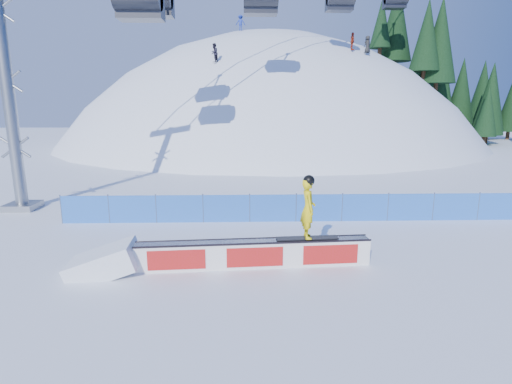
{
  "coord_description": "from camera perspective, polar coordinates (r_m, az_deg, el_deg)",
  "views": [
    {
      "loc": [
        -3.22,
        -12.09,
        4.94
      ],
      "look_at": [
        -2.82,
        1.43,
        1.99
      ],
      "focal_mm": 28.0,
      "sensor_mm": 36.0,
      "label": 1
    }
  ],
  "objects": [
    {
      "name": "ground",
      "position": [
        13.45,
        12.45,
        -9.55
      ],
      "size": [
        160.0,
        160.0,
        0.0
      ],
      "primitive_type": "plane",
      "color": "white",
      "rests_on": "ground"
    },
    {
      "name": "snow_hill",
      "position": [
        58.85,
        1.61,
        -10.65
      ],
      "size": [
        64.0,
        64.0,
        64.0
      ],
      "color": "white",
      "rests_on": "ground"
    },
    {
      "name": "treeline",
      "position": [
        59.51,
        27.79,
        14.86
      ],
      "size": [
        24.88,
        12.78,
        19.86
      ],
      "color": "#372416",
      "rests_on": "ground"
    },
    {
      "name": "safety_fence",
      "position": [
        17.45,
        9.0,
        -2.25
      ],
      "size": [
        22.05,
        0.05,
        1.3
      ],
      "color": "blue",
      "rests_on": "ground"
    },
    {
      "name": "rail_box",
      "position": [
        12.52,
        -0.26,
        -8.82
      ],
      "size": [
        7.28,
        0.98,
        0.87
      ],
      "rotation": [
        0.0,
        0.0,
        0.07
      ],
      "color": "white",
      "rests_on": "ground"
    },
    {
      "name": "snow_ramp",
      "position": [
        13.11,
        -20.8,
        -10.68
      ],
      "size": [
        2.2,
        1.46,
        1.32
      ],
      "primitive_type": null,
      "rotation": [
        0.0,
        -0.31,
        0.07
      ],
      "color": "white",
      "rests_on": "ground"
    },
    {
      "name": "snowboarder",
      "position": [
        12.34,
        7.45,
        -2.26
      ],
      "size": [
        1.95,
        0.71,
        2.01
      ],
      "rotation": [
        0.0,
        0.0,
        1.63
      ],
      "color": "black",
      "rests_on": "rail_box"
    },
    {
      "name": "distant_skiers",
      "position": [
        43.29,
        3.9,
        21.15
      ],
      "size": [
        15.94,
        11.42,
        6.2
      ],
      "color": "black",
      "rests_on": "ground"
    }
  ]
}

